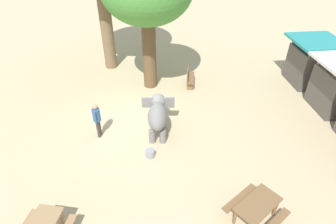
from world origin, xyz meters
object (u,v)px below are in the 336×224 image
Objects in this scene: picnic_table_far at (257,207)px; feed_bucket at (150,153)px; person_handler at (97,118)px; wooden_bench at (189,77)px; elephant at (158,115)px; market_stall_teal at (310,64)px.

picnic_table_far reaches higher than feed_bucket.
person_handler is 1.12× the size of wooden_bench.
elephant is 5.38m from picnic_table_far.
picnic_table_far is 4.46m from feed_bucket.
person_handler is at bearing 95.72° from elephant.
feed_bucket is (1.53, 2.10, -0.79)m from person_handler.
feed_bucket is at bearing -79.27° from picnic_table_far.
elephant is 0.86× the size of market_stall_teal.
wooden_bench is 4.03× the size of feed_bucket.
wooden_bench is at bearing -119.80° from picnic_table_far.
elephant is 1.04× the size of picnic_table_far.
picnic_table_far is at bearing -35.94° from person_handler.
market_stall_teal is 10.43m from feed_bucket.
feed_bucket is at bearing -30.06° from person_handler.
market_stall_teal is at bearing -61.35° from elephant.
elephant is at bearing -16.15° from wooden_bench.
picnic_table_far is (4.65, 2.68, -0.36)m from elephant.
elephant reaches higher than wooden_bench.
person_handler is at bearing -72.86° from market_stall_teal.
person_handler reaches higher than picnic_table_far.
person_handler is at bearing -75.83° from picnic_table_far.
feed_bucket is (4.99, -9.11, -0.98)m from market_stall_teal.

